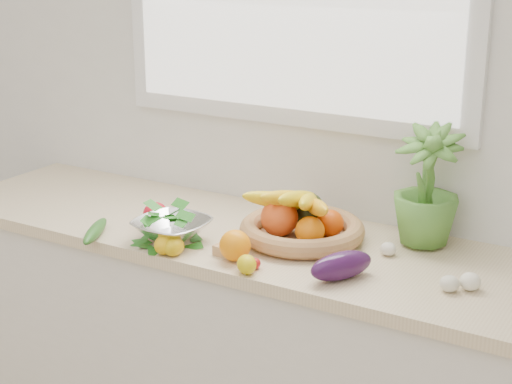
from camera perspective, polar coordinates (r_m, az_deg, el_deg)
The scene contains 18 objects.
back_wall at distance 2.66m, azimuth 2.60°, elevation 8.15°, with size 4.50×0.02×2.70m, color white.
counter_cabinet at distance 2.73m, azimuth -0.70°, elevation -12.20°, with size 2.20×0.58×0.86m, color silver.
countertop at distance 2.54m, azimuth -0.74°, elevation -3.36°, with size 2.24×0.62×0.04m, color beige.
orange_loose at distance 2.30m, azimuth -1.54°, elevation -3.91°, with size 0.09×0.09×0.09m, color orange.
lemon_a at distance 2.35m, azimuth -5.99°, elevation -3.99°, with size 0.06×0.07×0.06m, color gold.
lemon_b at distance 2.36m, azimuth -6.63°, elevation -3.82°, with size 0.06×0.08×0.06m, color #E9B00C.
lemon_c at distance 2.21m, azimuth -0.68°, elevation -5.29°, with size 0.05×0.07×0.05m, color #D7BD0B.
apple at distance 2.58m, azimuth -7.31°, elevation -1.65°, with size 0.08×0.08×0.08m, color red.
ginger at distance 2.33m, azimuth -1.98°, elevation -4.39°, with size 0.10×0.04×0.03m, color tan.
garlic_a at distance 2.19m, azimuth 15.32°, elevation -6.30°, with size 0.06×0.06×0.05m, color white.
garlic_b at distance 2.37m, azimuth 9.59°, elevation -4.11°, with size 0.05×0.05×0.04m, color white.
garlic_c at distance 2.17m, azimuth 13.89°, elevation -6.49°, with size 0.05×0.05×0.05m, color beige.
eggplant at distance 2.19m, azimuth 6.23°, elevation -5.35°, with size 0.08×0.20×0.08m, color #31103B.
cucumber at distance 2.53m, azimuth -11.62°, elevation -2.80°, with size 0.04×0.22×0.04m, color #1E5C1B.
radish at distance 2.25m, azimuth -0.07°, elevation -5.22°, with size 0.03×0.03×0.03m, color red.
potted_herb at distance 2.42m, azimuth 12.31°, elevation 0.52°, with size 0.21×0.21×0.37m, color #4D8731.
fruit_basket at distance 2.45m, azimuth 3.30°, elevation -2.27°, with size 0.40×0.40×0.19m.
colander_with_spinach at distance 2.44m, azimuth -6.13°, elevation -2.30°, with size 0.24×0.24×0.12m.
Camera 1 is at (1.23, -0.07, 1.80)m, focal length 55.00 mm.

